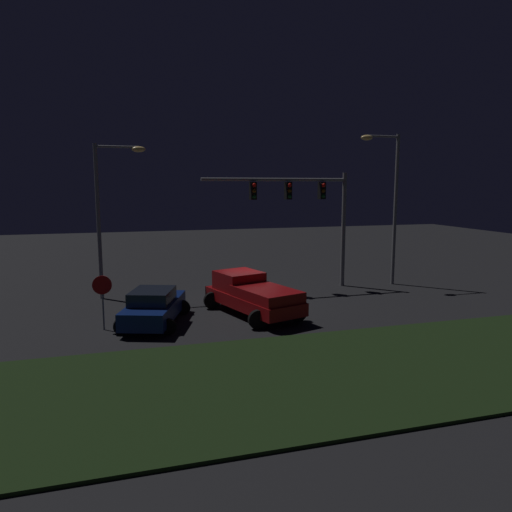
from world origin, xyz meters
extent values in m
plane|color=black|center=(0.00, 0.00, 0.00)|extent=(80.00, 80.00, 0.00)
cube|color=black|center=(0.00, -9.21, 0.05)|extent=(23.66, 7.42, 0.10)
cube|color=maroon|center=(-0.38, -1.94, 0.68)|extent=(3.52, 5.75, 0.55)
cube|color=maroon|center=(-0.74, -0.81, 1.38)|extent=(2.32, 2.36, 0.85)
cube|color=black|center=(-0.74, -0.81, 1.50)|extent=(2.13, 1.98, 0.51)
cube|color=maroon|center=(-0.06, -2.97, 1.18)|extent=(2.74, 3.46, 0.45)
cylinder|color=black|center=(-1.95, -0.39, 0.40)|extent=(0.80, 0.22, 0.80)
cylinder|color=black|center=(0.02, 0.22, 0.40)|extent=(0.80, 0.22, 0.80)
cylinder|color=black|center=(-0.78, -4.10, 0.40)|extent=(0.80, 0.22, 0.80)
cylinder|color=black|center=(1.18, -3.49, 0.40)|extent=(0.80, 0.22, 0.80)
cube|color=navy|center=(-4.75, -2.12, 0.61)|extent=(3.12, 4.75, 0.70)
cube|color=black|center=(-4.83, -2.36, 1.23)|extent=(2.16, 2.41, 0.55)
cylinder|color=black|center=(-5.14, -0.41, 0.32)|extent=(0.64, 0.22, 0.64)
cylinder|color=black|center=(-3.40, -1.00, 0.32)|extent=(0.64, 0.22, 0.64)
cylinder|color=black|center=(-6.10, -3.24, 0.32)|extent=(0.64, 0.22, 0.64)
cylinder|color=black|center=(-4.36, -3.83, 0.32)|extent=(0.64, 0.22, 0.64)
cylinder|color=slate|center=(6.35, 2.72, 3.25)|extent=(0.24, 0.24, 6.50)
cylinder|color=slate|center=(2.25, 2.72, 6.10)|extent=(8.20, 0.18, 0.18)
cube|color=black|center=(4.95, 2.72, 5.50)|extent=(0.32, 0.44, 0.95)
sphere|color=red|center=(4.95, 2.49, 5.80)|extent=(0.22, 0.22, 0.22)
sphere|color=#59380A|center=(4.95, 2.49, 5.50)|extent=(0.22, 0.22, 0.22)
sphere|color=#0C4719|center=(4.95, 2.49, 5.20)|extent=(0.22, 0.22, 0.22)
cube|color=black|center=(2.95, 2.72, 5.50)|extent=(0.32, 0.44, 0.95)
sphere|color=red|center=(2.95, 2.49, 5.80)|extent=(0.22, 0.22, 0.22)
sphere|color=#59380A|center=(2.95, 2.49, 5.50)|extent=(0.22, 0.22, 0.22)
sphere|color=#0C4719|center=(2.95, 2.49, 5.20)|extent=(0.22, 0.22, 0.22)
cube|color=black|center=(0.95, 2.72, 5.50)|extent=(0.32, 0.44, 0.95)
sphere|color=red|center=(0.95, 2.49, 5.80)|extent=(0.22, 0.22, 0.22)
sphere|color=#59380A|center=(0.95, 2.49, 5.50)|extent=(0.22, 0.22, 0.22)
sphere|color=#0C4719|center=(0.95, 2.49, 5.20)|extent=(0.22, 0.22, 0.22)
cylinder|color=slate|center=(-7.01, 3.23, 3.92)|extent=(0.20, 0.20, 7.84)
cylinder|color=slate|center=(-5.97, 3.23, 7.69)|extent=(2.09, 0.12, 0.12)
ellipsoid|color=#F9CC72|center=(-4.93, 3.23, 7.59)|extent=(0.70, 0.44, 0.30)
cylinder|color=slate|center=(9.42, 2.31, 4.33)|extent=(0.20, 0.20, 8.67)
cylinder|color=slate|center=(8.42, 2.31, 8.52)|extent=(2.00, 0.12, 0.12)
ellipsoid|color=#F9CC72|center=(7.42, 2.31, 8.42)|extent=(0.70, 0.44, 0.30)
cylinder|color=slate|center=(-6.78, -2.44, 1.10)|extent=(0.07, 0.07, 2.20)
cylinder|color=#B20C0F|center=(-6.78, -2.47, 1.85)|extent=(0.76, 0.03, 0.76)
camera|label=1|loc=(-6.06, -21.99, 5.76)|focal=33.38mm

